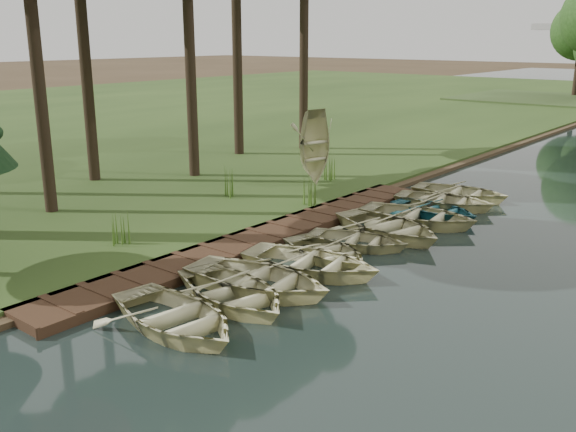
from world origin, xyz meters
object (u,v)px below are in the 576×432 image
Objects in this scene: rowboat_1 at (233,288)px; boardwalk at (265,237)px; rowboat_0 at (175,313)px; stored_rowboat at (314,178)px; rowboat_2 at (258,276)px.

boardwalk is at bearing 45.93° from rowboat_1.
rowboat_0 is 13.17m from stored_rowboat.
rowboat_1 is at bearing -58.01° from boardwalk.
rowboat_1 reaches higher than boardwalk.
rowboat_2 is (-0.05, 2.71, 0.02)m from rowboat_0.
rowboat_2 is at bearing -138.85° from stored_rowboat.
rowboat_1 is 0.93m from rowboat_2.
rowboat_1 is 11.56m from stored_rowboat.
stored_rowboat is at bearing 41.28° from rowboat_1.
boardwalk is at bearing -144.34° from stored_rowboat.
rowboat_0 is 0.94× the size of rowboat_2.
rowboat_1 is at bearing -141.00° from stored_rowboat.
boardwalk is 4.10× the size of rowboat_2.
boardwalk is at bearing 32.01° from rowboat_0.
rowboat_2 is 10.73m from stored_rowboat.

